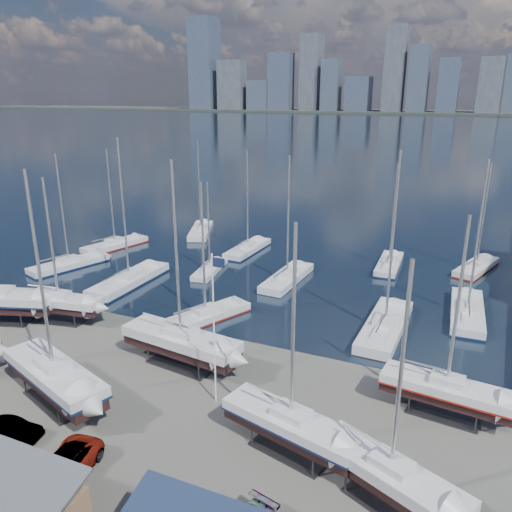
% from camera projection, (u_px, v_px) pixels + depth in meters
% --- Properties ---
extents(ground, '(1400.00, 1400.00, 0.00)m').
position_uv_depth(ground, '(140.00, 387.00, 38.12)').
color(ground, '#605E59').
rests_on(ground, ground).
extents(water, '(1400.00, 600.00, 0.40)m').
position_uv_depth(water, '(442.00, 130.00, 308.11)').
color(water, '#192C39').
rests_on(water, ground).
extents(far_shore, '(1400.00, 80.00, 2.20)m').
position_uv_depth(far_shore, '(461.00, 113.00, 534.12)').
color(far_shore, '#2D332D').
rests_on(far_shore, ground).
extents(skyline, '(639.14, 43.80, 107.69)m').
position_uv_depth(skyline, '(457.00, 75.00, 519.86)').
color(skyline, '#475166').
rests_on(skyline, far_shore).
extents(sailboat_cradle_2, '(8.90, 3.78, 14.21)m').
position_uv_depth(sailboat_cradle_2, '(59.00, 302.00, 48.60)').
color(sailboat_cradle_2, '#2D2D33').
rests_on(sailboat_cradle_2, ground).
extents(sailboat_cradle_3, '(10.88, 6.22, 16.89)m').
position_uv_depth(sailboat_cradle_3, '(54.00, 376.00, 35.68)').
color(sailboat_cradle_3, '#2D2D33').
rests_on(sailboat_cradle_3, ground).
extents(sailboat_cradle_4, '(10.61, 4.12, 16.82)m').
position_uv_depth(sailboat_cradle_4, '(181.00, 342.00, 40.60)').
color(sailboat_cradle_4, '#2D2D33').
rests_on(sailboat_cradle_4, ground).
extents(sailboat_cradle_5, '(9.46, 4.71, 14.83)m').
position_uv_depth(sailboat_cradle_5, '(291.00, 425.00, 30.60)').
color(sailboat_cradle_5, '#2D2D33').
rests_on(sailboat_cradle_5, ground).
extents(sailboat_cradle_6, '(9.00, 3.41, 14.32)m').
position_uv_depth(sailboat_cradle_6, '(446.00, 390.00, 34.17)').
color(sailboat_cradle_6, '#2D2D33').
rests_on(sailboat_cradle_6, ground).
extents(sailboat_cradle_7, '(8.83, 5.67, 14.17)m').
position_uv_depth(sailboat_cradle_7, '(390.00, 476.00, 26.56)').
color(sailboat_cradle_7, '#2D2D33').
rests_on(sailboat_cradle_7, ground).
extents(sailboat_moored_0, '(5.89, 10.56, 15.22)m').
position_uv_depth(sailboat_moored_0, '(69.00, 266.00, 64.01)').
color(sailboat_moored_0, black).
rests_on(sailboat_moored_0, water).
extents(sailboat_moored_1, '(5.36, 10.34, 14.88)m').
position_uv_depth(sailboat_moored_1, '(115.00, 246.00, 72.30)').
color(sailboat_moored_1, black).
rests_on(sailboat_moored_1, water).
extents(sailboat_moored_2, '(6.50, 10.57, 15.47)m').
position_uv_depth(sailboat_moored_2, '(201.00, 232.00, 79.47)').
color(sailboat_moored_2, black).
rests_on(sailboat_moored_2, water).
extents(sailboat_moored_3, '(3.36, 11.84, 17.68)m').
position_uv_depth(sailboat_moored_3, '(130.00, 282.00, 58.42)').
color(sailboat_moored_3, black).
rests_on(sailboat_moored_3, water).
extents(sailboat_moored_4, '(3.37, 8.09, 11.85)m').
position_uv_depth(sailboat_moored_4, '(210.00, 270.00, 62.40)').
color(sailboat_moored_4, black).
rests_on(sailboat_moored_4, water).
extents(sailboat_moored_5, '(3.20, 10.01, 14.80)m').
position_uv_depth(sailboat_moored_5, '(248.00, 250.00, 70.44)').
color(sailboat_moored_5, black).
rests_on(sailboat_moored_5, water).
extents(sailboat_moored_6, '(6.49, 9.84, 14.35)m').
position_uv_depth(sailboat_moored_6, '(206.00, 317.00, 49.27)').
color(sailboat_moored_6, black).
rests_on(sailboat_moored_6, water).
extents(sailboat_moored_7, '(3.38, 10.42, 15.55)m').
position_uv_depth(sailboat_moored_7, '(287.00, 279.00, 59.25)').
color(sailboat_moored_7, black).
rests_on(sailboat_moored_7, water).
extents(sailboat_moored_8, '(2.91, 9.45, 14.01)m').
position_uv_depth(sailboat_moored_8, '(389.00, 265.00, 64.14)').
color(sailboat_moored_8, black).
rests_on(sailboat_moored_8, water).
extents(sailboat_moored_9, '(3.61, 11.77, 17.64)m').
position_uv_depth(sailboat_moored_9, '(385.00, 328.00, 46.87)').
color(sailboat_moored_9, black).
rests_on(sailboat_moored_9, water).
extents(sailboat_moored_10, '(3.52, 11.10, 16.42)m').
position_uv_depth(sailboat_moored_10, '(467.00, 314.00, 50.01)').
color(sailboat_moored_10, black).
rests_on(sailboat_moored_10, water).
extents(sailboat_moored_11, '(5.51, 9.88, 14.23)m').
position_uv_depth(sailboat_moored_11, '(476.00, 268.00, 63.04)').
color(sailboat_moored_11, black).
rests_on(sailboat_moored_11, water).
extents(car_b, '(4.08, 2.13, 1.28)m').
position_uv_depth(car_b, '(12.00, 430.00, 32.28)').
color(car_b, gray).
rests_on(car_b, ground).
extents(car_c, '(3.21, 5.77, 1.53)m').
position_uv_depth(car_c, '(62.00, 469.00, 28.75)').
color(car_c, gray).
rests_on(car_c, ground).
extents(flagpole, '(1.00, 0.12, 11.30)m').
position_uv_depth(flagpole, '(215.00, 320.00, 34.40)').
color(flagpole, white).
rests_on(flagpole, ground).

